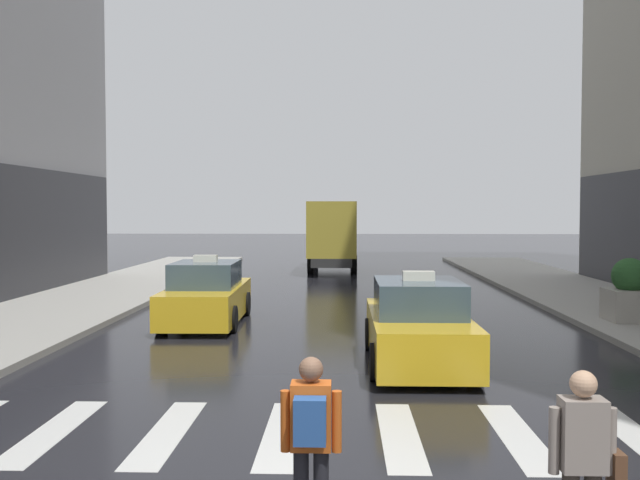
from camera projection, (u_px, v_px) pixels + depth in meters
crosswalk_markings at (341, 434)px, 9.03m from camera, size 11.30×2.80×0.01m
taxi_lead at (418, 327)px, 13.12m from camera, size 1.95×4.55×1.80m
taxi_second at (206, 296)px, 17.81m from camera, size 2.00×4.57×1.80m
box_truck at (333, 233)px, 32.99m from camera, size 2.32×7.55×3.35m
pedestrian_with_backpack at (311, 433)px, 6.08m from camera, size 0.55×0.43×1.65m
pedestrian_with_handbag at (584, 457)px, 5.61m from camera, size 0.60×0.24×1.65m
planter_mid_block at (630, 292)px, 17.35m from camera, size 1.10×1.10×1.60m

